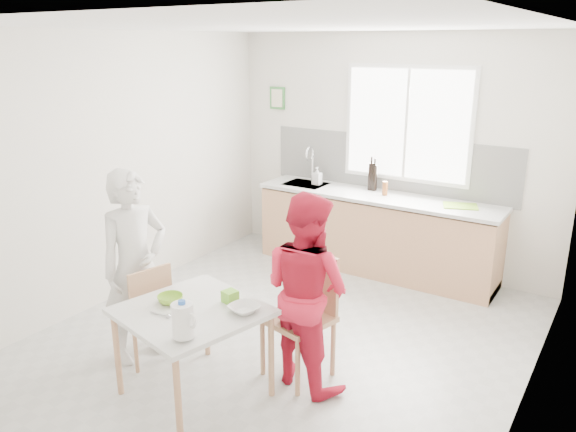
% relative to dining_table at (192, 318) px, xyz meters
% --- Properties ---
extents(ground, '(4.50, 4.50, 0.00)m').
position_rel_dining_table_xyz_m(ground, '(0.12, 1.06, -0.64)').
color(ground, '#B7B7B2').
rests_on(ground, ground).
extents(room_shell, '(4.50, 4.50, 4.50)m').
position_rel_dining_table_xyz_m(room_shell, '(0.12, 1.06, 1.00)').
color(room_shell, silver).
rests_on(room_shell, ground).
extents(window, '(1.50, 0.06, 1.30)m').
position_rel_dining_table_xyz_m(window, '(0.32, 3.29, 1.06)').
color(window, white).
rests_on(window, room_shell).
extents(backsplash, '(3.00, 0.02, 0.65)m').
position_rel_dining_table_xyz_m(backsplash, '(0.12, 3.30, 0.58)').
color(backsplash, white).
rests_on(backsplash, room_shell).
extents(picture_frame, '(0.22, 0.03, 0.28)m').
position_rel_dining_table_xyz_m(picture_frame, '(-1.43, 3.29, 1.26)').
color(picture_frame, '#3B833E').
rests_on(picture_frame, room_shell).
extents(kitchen_counter, '(2.84, 0.64, 1.37)m').
position_rel_dining_table_xyz_m(kitchen_counter, '(0.11, 3.01, -0.22)').
color(kitchen_counter, tan).
rests_on(kitchen_counter, ground).
extents(dining_table, '(1.12, 1.12, 0.72)m').
position_rel_dining_table_xyz_m(dining_table, '(0.00, 0.00, 0.00)').
color(dining_table, silver).
rests_on(dining_table, ground).
extents(chair_left, '(0.48, 0.48, 0.86)m').
position_rel_dining_table_xyz_m(chair_left, '(-0.67, 0.16, -0.17)').
color(chair_left, tan).
rests_on(chair_left, ground).
extents(chair_far, '(0.56, 0.56, 1.01)m').
position_rel_dining_table_xyz_m(chair_far, '(0.53, 0.72, -0.09)').
color(chair_far, tan).
rests_on(chair_far, ground).
extents(person_white, '(0.52, 0.67, 1.63)m').
position_rel_dining_table_xyz_m(person_white, '(-0.77, 0.18, 0.17)').
color(person_white, silver).
rests_on(person_white, ground).
extents(person_red, '(0.87, 0.74, 1.55)m').
position_rel_dining_table_xyz_m(person_red, '(0.60, 0.63, 0.13)').
color(person_red, red).
rests_on(person_red, ground).
extents(bowl_green, '(0.23, 0.23, 0.06)m').
position_rel_dining_table_xyz_m(bowl_green, '(-0.21, -0.00, 0.10)').
color(bowl_green, '#81BC2B').
rests_on(bowl_green, dining_table).
extents(bowl_white, '(0.26, 0.26, 0.05)m').
position_rel_dining_table_xyz_m(bowl_white, '(0.35, 0.17, 0.10)').
color(bowl_white, silver).
rests_on(bowl_white, dining_table).
extents(milk_jug, '(0.20, 0.14, 0.26)m').
position_rel_dining_table_xyz_m(milk_jug, '(0.25, -0.35, 0.21)').
color(milk_jug, white).
rests_on(milk_jug, dining_table).
extents(green_box, '(0.12, 0.12, 0.09)m').
position_rel_dining_table_xyz_m(green_box, '(0.16, 0.25, 0.12)').
color(green_box, '#71C32D').
rests_on(green_box, dining_table).
extents(spoon, '(0.16, 0.03, 0.01)m').
position_rel_dining_table_xyz_m(spoon, '(-0.13, -0.20, 0.08)').
color(spoon, '#A5A5AA').
rests_on(spoon, dining_table).
extents(cutting_board, '(0.41, 0.35, 0.01)m').
position_rel_dining_table_xyz_m(cutting_board, '(1.06, 3.03, 0.28)').
color(cutting_board, '#8AC72D').
rests_on(cutting_board, kitchen_counter).
extents(wine_bottle_a, '(0.07, 0.07, 0.32)m').
position_rel_dining_table_xyz_m(wine_bottle_a, '(-0.04, 3.16, 0.44)').
color(wine_bottle_a, black).
rests_on(wine_bottle_a, kitchen_counter).
extents(wine_bottle_b, '(0.07, 0.07, 0.30)m').
position_rel_dining_table_xyz_m(wine_bottle_b, '(0.00, 3.16, 0.43)').
color(wine_bottle_b, black).
rests_on(wine_bottle_b, kitchen_counter).
extents(jar_amber, '(0.06, 0.06, 0.16)m').
position_rel_dining_table_xyz_m(jar_amber, '(0.20, 3.03, 0.36)').
color(jar_amber, '#944D20').
rests_on(jar_amber, kitchen_counter).
extents(soap_bottle, '(0.10, 0.10, 0.21)m').
position_rel_dining_table_xyz_m(soap_bottle, '(-0.70, 3.06, 0.38)').
color(soap_bottle, '#999999').
rests_on(soap_bottle, kitchen_counter).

